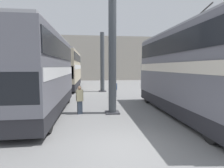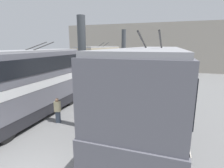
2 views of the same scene
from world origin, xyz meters
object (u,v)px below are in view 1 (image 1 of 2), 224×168
object	(u,v)px
person_aisle_midway	(115,89)
oil_drum	(112,86)
bus_right_far	(69,67)
bus_right_mid	(43,69)
bus_left_near	(187,67)
person_by_right_row	(80,99)

from	to	relation	value
person_aisle_midway	oil_drum	distance (m)	6.32
bus_right_far	oil_drum	world-z (taller)	bus_right_far
bus_right_mid	oil_drum	distance (m)	13.46
bus_right_mid	person_aisle_midway	size ratio (longest dim) A/B	6.21
bus_left_near	person_by_right_row	size ratio (longest dim) A/B	6.04
bus_left_near	person_by_right_row	xyz separation A→B (m)	(1.14, 6.47, -2.02)
bus_right_mid	person_aisle_midway	bearing A→B (deg)	-43.64
bus_right_far	bus_left_near	bearing A→B (deg)	-149.44
bus_right_mid	person_aisle_midway	world-z (taller)	bus_right_mid
bus_right_far	person_aisle_midway	xyz separation A→B (m)	(-7.76, -5.34, -2.13)
bus_right_far	person_aisle_midway	bearing A→B (deg)	-145.50
bus_right_far	bus_right_mid	bearing A→B (deg)	180.00
person_by_right_row	bus_left_near	bearing A→B (deg)	-117.05
bus_right_far	person_aisle_midway	world-z (taller)	bus_right_far
bus_left_near	oil_drum	world-z (taller)	bus_left_near
person_by_right_row	oil_drum	bearing A→B (deg)	-33.25
oil_drum	bus_left_near	bearing A→B (deg)	-167.63
person_by_right_row	oil_drum	size ratio (longest dim) A/B	2.24
bus_left_near	person_aisle_midway	world-z (taller)	bus_left_near
bus_right_far	oil_drum	distance (m)	6.53
bus_right_mid	bus_left_near	bearing A→B (deg)	-99.57
bus_right_mid	person_by_right_row	distance (m)	2.99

